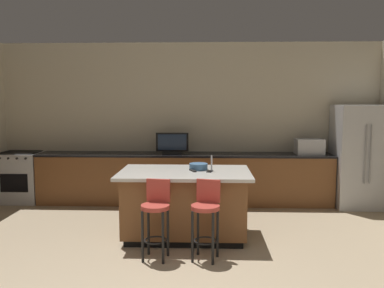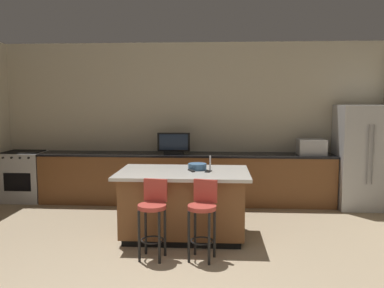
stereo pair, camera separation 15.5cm
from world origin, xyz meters
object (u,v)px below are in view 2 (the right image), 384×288
at_px(refrigerator, 362,157).
at_px(microwave, 311,147).
at_px(kitchen_island, 183,203).
at_px(range_oven, 25,176).
at_px(tv_monitor, 174,144).
at_px(bar_stool_right, 203,213).
at_px(fruit_bowl, 197,167).
at_px(cell_phone, 208,171).
at_px(tv_remote, 191,170).
at_px(bar_stool_left, 153,212).

height_order(refrigerator, microwave, refrigerator).
bearing_deg(kitchen_island, range_oven, 149.77).
xyz_separation_m(range_oven, tv_monitor, (2.82, -0.05, 0.63)).
bearing_deg(range_oven, microwave, 0.01).
bearing_deg(refrigerator, bar_stool_right, -137.03).
bearing_deg(bar_stool_right, fruit_bowl, 111.12).
xyz_separation_m(cell_phone, tv_remote, (-0.23, 0.02, 0.01)).
distance_m(microwave, cell_phone, 2.59).
height_order(tv_monitor, bar_stool_left, tv_monitor).
height_order(refrigerator, bar_stool_right, refrigerator).
height_order(bar_stool_right, cell_phone, bar_stool_right).
distance_m(refrigerator, bar_stool_right, 3.71).
distance_m(kitchen_island, fruit_bowl, 0.54).
bearing_deg(range_oven, bar_stool_left, -42.43).
distance_m(refrigerator, tv_monitor, 3.33).
bearing_deg(bar_stool_left, tv_remote, 69.70).
distance_m(bar_stool_left, fruit_bowl, 1.10).
distance_m(kitchen_island, microwave, 2.88).
relative_size(refrigerator, microwave, 3.77).
xyz_separation_m(range_oven, bar_stool_left, (2.85, -2.60, 0.09)).
bearing_deg(microwave, tv_monitor, -178.80).
bearing_deg(fruit_bowl, refrigerator, 30.06).
xyz_separation_m(range_oven, cell_phone, (3.49, -1.86, 0.46)).
bearing_deg(bar_stool_left, cell_phone, 57.23).
bearing_deg(microwave, bar_stool_right, -125.40).
bearing_deg(fruit_bowl, cell_phone, -43.25).
xyz_separation_m(kitchen_island, refrigerator, (2.99, 1.75, 0.43)).
relative_size(tv_monitor, bar_stool_right, 0.62).
height_order(kitchen_island, refrigerator, refrigerator).
height_order(refrigerator, cell_phone, refrigerator).
relative_size(refrigerator, bar_stool_right, 1.92).
height_order(tv_monitor, cell_phone, tv_monitor).
distance_m(microwave, bar_stool_left, 3.61).
distance_m(refrigerator, tv_remote, 3.38).
height_order(microwave, tv_remote, microwave).
bearing_deg(tv_monitor, tv_remote, -76.31).
bearing_deg(tv_remote, range_oven, 126.68).
height_order(bar_stool_left, tv_remote, tv_remote).
bearing_deg(microwave, range_oven, -179.99).
bearing_deg(cell_phone, bar_stool_right, -80.99).
xyz_separation_m(refrigerator, tv_remote, (-2.88, -1.76, 0.03)).
distance_m(tv_monitor, bar_stool_left, 2.61).
relative_size(range_oven, tv_remote, 5.54).
bearing_deg(tv_monitor, range_oven, 178.97).
xyz_separation_m(microwave, fruit_bowl, (-1.96, -1.71, -0.09)).
distance_m(tv_monitor, cell_phone, 1.93).
relative_size(range_oven, bar_stool_left, 1.00).
distance_m(fruit_bowl, tv_remote, 0.15).
bearing_deg(tv_monitor, cell_phone, -69.74).
height_order(bar_stool_left, fruit_bowl, fruit_bowl).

